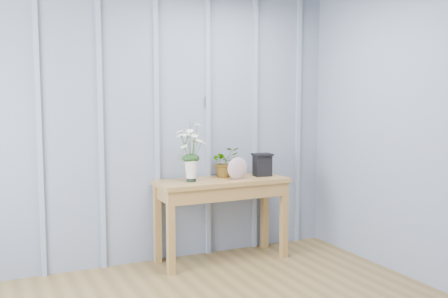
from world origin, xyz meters
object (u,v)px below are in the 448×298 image
daisy_vase (191,144)px  felt_disc_vessel (237,168)px  sideboard (222,192)px  carved_box (262,164)px

daisy_vase → felt_disc_vessel: bearing=-8.4°
sideboard → daisy_vase: daisy_vase is taller
carved_box → sideboard: bearing=-179.3°
felt_disc_vessel → carved_box: 0.30m
sideboard → felt_disc_vessel: bearing=-26.7°
sideboard → daisy_vase: size_ratio=2.24×
felt_disc_vessel → carved_box: size_ratio=0.94×
daisy_vase → felt_disc_vessel: 0.49m
sideboard → carved_box: carved_box is taller
sideboard → carved_box: bearing=0.7°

